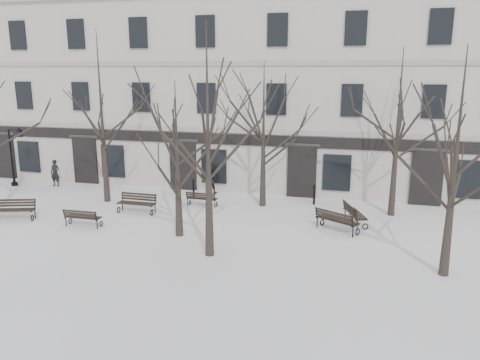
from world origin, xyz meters
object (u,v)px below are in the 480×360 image
(tree_2, at_px, (208,115))
(bench_2, at_px, (336,220))
(tree_1, at_px, (177,141))
(bench_1, at_px, (82,217))
(tree_3, at_px, (458,137))
(lamp_post, at_px, (15,152))
(bench_4, at_px, (202,198))
(bench_5, at_px, (354,213))
(bench_3, at_px, (137,202))
(bench_0, at_px, (14,209))

(tree_2, xyz_separation_m, bench_2, (4.57, 3.93, -4.85))
(tree_1, height_order, bench_1, tree_1)
(tree_3, height_order, lamp_post, tree_3)
(bench_2, xyz_separation_m, bench_4, (-7.00, 2.24, -0.10))
(bench_2, bearing_deg, tree_2, 71.94)
(bench_4, bearing_deg, bench_2, 163.13)
(bench_5, bearing_deg, bench_1, 86.67)
(tree_3, xyz_separation_m, bench_3, (-13.63, 4.06, -4.31))
(bench_0, distance_m, bench_5, 16.01)
(tree_1, bearing_deg, tree_2, -42.33)
(tree_3, xyz_separation_m, bench_5, (-3.14, 4.94, -4.32))
(tree_2, bearing_deg, bench_4, 111.50)
(bench_1, distance_m, lamp_post, 10.22)
(tree_3, relative_size, bench_3, 4.01)
(bench_0, height_order, bench_5, bench_0)
(lamp_post, bearing_deg, tree_2, -27.15)
(tree_2, distance_m, bench_2, 7.74)
(tree_1, xyz_separation_m, bench_0, (-8.42, 0.10, -3.57))
(bench_0, height_order, bench_3, bench_0)
(tree_3, bearing_deg, bench_2, 136.81)
(bench_4, relative_size, bench_5, 0.83)
(tree_2, relative_size, bench_4, 5.36)
(bench_0, xyz_separation_m, bench_2, (14.93, 2.06, 0.01))
(tree_3, bearing_deg, bench_3, 163.43)
(bench_0, height_order, bench_2, bench_2)
(bench_1, xyz_separation_m, bench_2, (11.20, 2.17, 0.08))
(tree_3, height_order, bench_0, tree_3)
(tree_3, xyz_separation_m, lamp_post, (-23.27, 7.31, -2.74))
(tree_2, relative_size, bench_3, 4.46)
(bench_5, bearing_deg, lamp_post, 63.65)
(tree_2, xyz_separation_m, lamp_post, (-14.83, 7.61, -3.29))
(tree_2, height_order, bench_0, tree_2)
(tree_3, height_order, bench_1, tree_3)
(tree_3, relative_size, bench_0, 3.81)
(bench_3, bearing_deg, bench_2, -1.54)
(tree_1, bearing_deg, bench_5, 25.68)
(bench_4, bearing_deg, bench_1, 47.42)
(bench_0, bearing_deg, bench_3, 7.60)
(tree_3, bearing_deg, tree_1, 171.97)
(bench_2, bearing_deg, bench_4, 13.50)
(bench_0, xyz_separation_m, bench_3, (5.16, 2.49, -0.00))
(bench_1, relative_size, bench_3, 0.87)
(tree_1, distance_m, bench_4, 5.75)
(tree_1, bearing_deg, tree_3, -8.03)
(bench_0, xyz_separation_m, bench_5, (15.65, 3.37, -0.02))
(tree_3, relative_size, bench_1, 4.60)
(tree_3, xyz_separation_m, bench_1, (-15.06, 1.45, -4.37))
(tree_1, bearing_deg, bench_2, 18.37)
(bench_0, relative_size, bench_3, 1.05)
(bench_0, distance_m, bench_2, 15.07)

